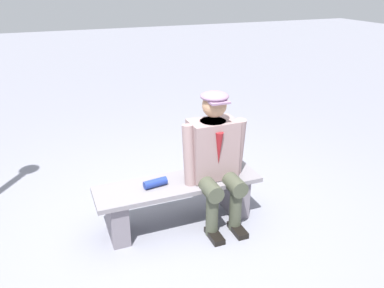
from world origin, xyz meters
TOP-DOWN VIEW (x-y plane):
  - ground_plane at (0.00, 0.00)m, footprint 30.00×30.00m
  - bench at (0.00, 0.00)m, footprint 1.49×0.41m
  - seated_man at (-0.32, 0.06)m, footprint 0.58×0.58m
  - rolled_magazine at (0.21, -0.00)m, footprint 0.21×0.10m

SIDE VIEW (x-z plane):
  - ground_plane at x=0.00m, z-range 0.00..0.00m
  - bench at x=0.00m, z-range 0.06..0.49m
  - rolled_magazine at x=0.21m, z-range 0.43..0.50m
  - seated_man at x=-0.32m, z-range 0.04..1.27m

